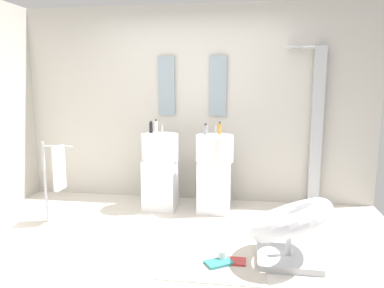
% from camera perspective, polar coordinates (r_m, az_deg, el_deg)
% --- Properties ---
extents(ground_plane, '(4.80, 3.60, 0.04)m').
position_cam_1_polar(ground_plane, '(3.81, -3.58, -15.92)').
color(ground_plane, silver).
extents(rear_partition, '(4.80, 0.10, 2.60)m').
position_cam_1_polar(rear_partition, '(5.07, 0.13, 6.03)').
color(rear_partition, beige).
rests_on(rear_partition, ground_plane).
extents(pedestal_sink_left, '(0.46, 0.46, 1.06)m').
position_cam_1_polar(pedestal_sink_left, '(4.75, -4.88, -3.84)').
color(pedestal_sink_left, white).
rests_on(pedestal_sink_left, ground_plane).
extents(pedestal_sink_right, '(0.46, 0.46, 1.06)m').
position_cam_1_polar(pedestal_sink_right, '(4.65, 3.44, -4.14)').
color(pedestal_sink_right, white).
rests_on(pedestal_sink_right, ground_plane).
extents(vanity_mirror_left, '(0.22, 0.03, 0.78)m').
position_cam_1_polar(vanity_mirror_left, '(5.05, -3.90, 8.86)').
color(vanity_mirror_left, '#8C9EA8').
extents(vanity_mirror_right, '(0.22, 0.03, 0.78)m').
position_cam_1_polar(vanity_mirror_right, '(4.95, 4.01, 8.84)').
color(vanity_mirror_right, '#8C9EA8').
extents(shower_column, '(0.49, 0.24, 2.05)m').
position_cam_1_polar(shower_column, '(4.99, 18.40, 2.94)').
color(shower_column, '#B7BABF').
rests_on(shower_column, ground_plane).
extents(lounge_chair, '(1.05, 1.05, 0.65)m').
position_cam_1_polar(lounge_chair, '(3.52, 14.70, -11.85)').
color(lounge_chair, '#B7BABF').
rests_on(lounge_chair, ground_plane).
extents(towel_rack, '(0.37, 0.22, 0.95)m').
position_cam_1_polar(towel_rack, '(4.48, -19.98, -3.73)').
color(towel_rack, '#B7BABF').
rests_on(towel_rack, ground_plane).
extents(area_rug, '(0.93, 0.78, 0.01)m').
position_cam_1_polar(area_rug, '(3.55, 3.34, -17.44)').
color(area_rug, beige).
rests_on(area_rug, ground_plane).
extents(magazine_red, '(0.22, 0.15, 0.02)m').
position_cam_1_polar(magazine_red, '(3.54, 6.44, -17.38)').
color(magazine_red, '#B73838').
rests_on(magazine_red, area_rug).
extents(magazine_teal, '(0.28, 0.26, 0.02)m').
position_cam_1_polar(magazine_teal, '(3.49, 4.15, -17.66)').
color(magazine_teal, teal).
rests_on(magazine_teal, area_rug).
extents(coffee_mug, '(0.08, 0.08, 0.09)m').
position_cam_1_polar(coffee_mug, '(3.55, 4.64, -16.64)').
color(coffee_mug, white).
rests_on(coffee_mug, area_rug).
extents(soap_bottle_black, '(0.04, 0.04, 0.15)m').
position_cam_1_polar(soap_bottle_black, '(4.79, -6.29, 2.53)').
color(soap_bottle_black, black).
rests_on(soap_bottle_black, pedestal_sink_left).
extents(soap_bottle_grey, '(0.05, 0.05, 0.14)m').
position_cam_1_polar(soap_bottle_grey, '(4.60, 2.09, 2.19)').
color(soap_bottle_grey, '#99999E').
rests_on(soap_bottle_grey, pedestal_sink_right).
extents(soap_bottle_white, '(0.04, 0.04, 0.20)m').
position_cam_1_polar(soap_bottle_white, '(4.54, -5.53, 2.43)').
color(soap_bottle_white, white).
rests_on(soap_bottle_white, pedestal_sink_left).
extents(soap_bottle_amber, '(0.04, 0.04, 0.16)m').
position_cam_1_polar(soap_bottle_amber, '(4.65, 4.26, 2.37)').
color(soap_bottle_amber, '#C68C38').
rests_on(soap_bottle_amber, pedestal_sink_right).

